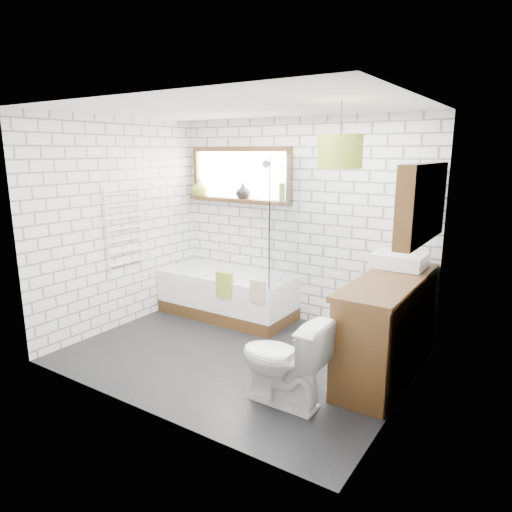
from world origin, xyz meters
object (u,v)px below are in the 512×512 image
Objects in this scene: bathtub at (227,294)px; toilet at (282,360)px; pendant at (340,151)px; basin at (400,260)px; vanity at (388,326)px.

bathtub is 2.25× the size of toilet.
pendant is (0.24, 0.47, 1.71)m from toilet.
basin is at bearing 75.29° from pendant.
pendant reaches higher than vanity.
vanity is 0.72m from basin.
bathtub is 2.24m from toilet.
bathtub is 4.77× the size of pendant.
toilet is 2.12× the size of pendant.
vanity reaches higher than toilet.
pendant is at bearing -120.75° from vanity.
vanity is 1.17m from toilet.
toilet is at bearing -116.97° from pendant.
basin is at bearing 97.33° from vanity.
vanity is at bearing 59.25° from pendant.
vanity reaches higher than bathtub.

